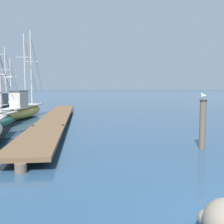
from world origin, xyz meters
TOP-DOWN VIEW (x-y plane):
  - floating_dock at (-5.07, 15.58)m, footprint 2.35×22.66m
  - fishing_boat_1 at (-7.85, 19.07)m, footprint 2.56×9.21m
  - fishing_boat_3 at (-10.41, 23.71)m, footprint 2.03×7.58m
  - mooring_piling at (1.51, 6.75)m, footprint 0.30×0.30m
  - perched_seagull at (1.51, 6.75)m, footprint 0.34×0.27m

SIDE VIEW (x-z plane):
  - floating_dock at x=-5.07m, z-range 0.10..0.63m
  - fishing_boat_3 at x=-10.41m, z-range -2.96..4.24m
  - fishing_boat_1 at x=-7.85m, z-range -3.00..4.44m
  - mooring_piling at x=1.51m, z-range 0.04..2.08m
  - perched_seagull at x=1.51m, z-range 2.06..2.32m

